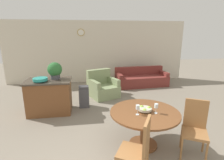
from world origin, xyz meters
name	(u,v)px	position (x,y,z in m)	size (l,w,h in m)	color
wall_back	(98,52)	(0.00, 6.00, 1.35)	(8.00, 0.09, 2.70)	beige
dining_table	(144,119)	(0.53, 1.01, 0.56)	(1.31, 1.31, 0.72)	brown
dining_chair_near_left	(138,148)	(0.17, 0.20, 0.55)	(0.57, 0.57, 1.02)	#9E6B3D
dining_chair_near_right	(195,126)	(1.34, 0.65, 0.55)	(0.57, 0.57, 1.02)	#9E6B3D
fruit_bowl	(145,109)	(0.53, 1.01, 0.77)	(0.26, 0.26, 0.10)	#B7B29E
wine_glass_left	(138,108)	(0.35, 0.90, 0.86)	(0.07, 0.07, 0.19)	silver
wine_glass_right	(156,106)	(0.70, 0.91, 0.86)	(0.07, 0.07, 0.19)	silver
kitchen_island	(50,96)	(-1.56, 2.85, 0.47)	(1.19, 0.78, 0.93)	brown
teal_bowl	(40,79)	(-1.73, 2.72, 0.99)	(0.37, 0.37, 0.10)	teal
potted_plant	(55,70)	(-1.39, 2.97, 1.18)	(0.39, 0.39, 0.46)	#4C4C51
trash_bin	(84,97)	(-0.63, 3.09, 0.32)	(0.29, 0.25, 0.65)	#47474C
couch	(141,79)	(1.75, 5.02, 0.27)	(2.19, 1.02, 0.76)	maroon
armchair	(103,88)	(0.01, 3.98, 0.30)	(1.16, 1.19, 0.91)	gray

